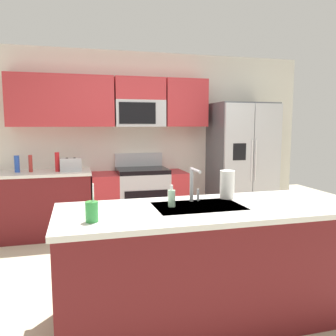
# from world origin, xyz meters

# --- Properties ---
(ground_plane) EXTENTS (9.00, 9.00, 0.00)m
(ground_plane) POSITION_xyz_m (0.00, 0.00, 0.00)
(ground_plane) COLOR beige
(ground_plane) RESTS_ON ground
(kitchen_wall_unit) EXTENTS (5.20, 0.43, 2.60)m
(kitchen_wall_unit) POSITION_xyz_m (-0.14, 2.08, 1.47)
(kitchen_wall_unit) COLOR silver
(kitchen_wall_unit) RESTS_ON ground
(back_counter) EXTENTS (1.28, 0.63, 0.90)m
(back_counter) POSITION_xyz_m (-1.42, 1.80, 0.45)
(back_counter) COLOR maroon
(back_counter) RESTS_ON ground
(range_oven) EXTENTS (1.36, 0.61, 1.10)m
(range_oven) POSITION_xyz_m (-0.10, 1.80, 0.44)
(range_oven) COLOR #B7BABF
(range_oven) RESTS_ON ground
(refrigerator) EXTENTS (0.90, 0.76, 1.85)m
(refrigerator) POSITION_xyz_m (1.49, 1.73, 0.93)
(refrigerator) COLOR #4C4F54
(refrigerator) RESTS_ON ground
(island_counter) EXTENTS (2.38, 0.88, 0.90)m
(island_counter) POSITION_xyz_m (0.04, -0.64, 0.45)
(island_counter) COLOR maroon
(island_counter) RESTS_ON ground
(toaster) EXTENTS (0.28, 0.16, 0.18)m
(toaster) POSITION_xyz_m (-1.05, 1.75, 0.99)
(toaster) COLOR #B7BABF
(toaster) RESTS_ON back_counter
(pepper_mill) EXTENTS (0.05, 0.05, 0.23)m
(pepper_mill) POSITION_xyz_m (-1.56, 1.80, 1.01)
(pepper_mill) COLOR #B2332D
(pepper_mill) RESTS_ON back_counter
(bottle_red) EXTENTS (0.06, 0.06, 0.26)m
(bottle_red) POSITION_xyz_m (-1.22, 1.76, 1.03)
(bottle_red) COLOR red
(bottle_red) RESTS_ON back_counter
(bottle_blue) EXTENTS (0.07, 0.07, 0.22)m
(bottle_blue) POSITION_xyz_m (-1.73, 1.82, 1.01)
(bottle_blue) COLOR blue
(bottle_blue) RESTS_ON back_counter
(sink_faucet) EXTENTS (0.08, 0.21, 0.28)m
(sink_faucet) POSITION_xyz_m (-0.05, -0.45, 1.07)
(sink_faucet) COLOR #B7BABF
(sink_faucet) RESTS_ON island_counter
(drink_cup_green) EXTENTS (0.08, 0.08, 0.25)m
(drink_cup_green) POSITION_xyz_m (-0.88, -0.82, 0.97)
(drink_cup_green) COLOR green
(drink_cup_green) RESTS_ON island_counter
(soap_dispenser) EXTENTS (0.06, 0.06, 0.17)m
(soap_dispenser) POSITION_xyz_m (-0.27, -0.56, 0.97)
(soap_dispenser) COLOR #A5D8B2
(soap_dispenser) RESTS_ON island_counter
(paper_towel_roll) EXTENTS (0.12, 0.12, 0.24)m
(paper_towel_roll) POSITION_xyz_m (0.28, -0.39, 1.02)
(paper_towel_roll) COLOR white
(paper_towel_roll) RESTS_ON island_counter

